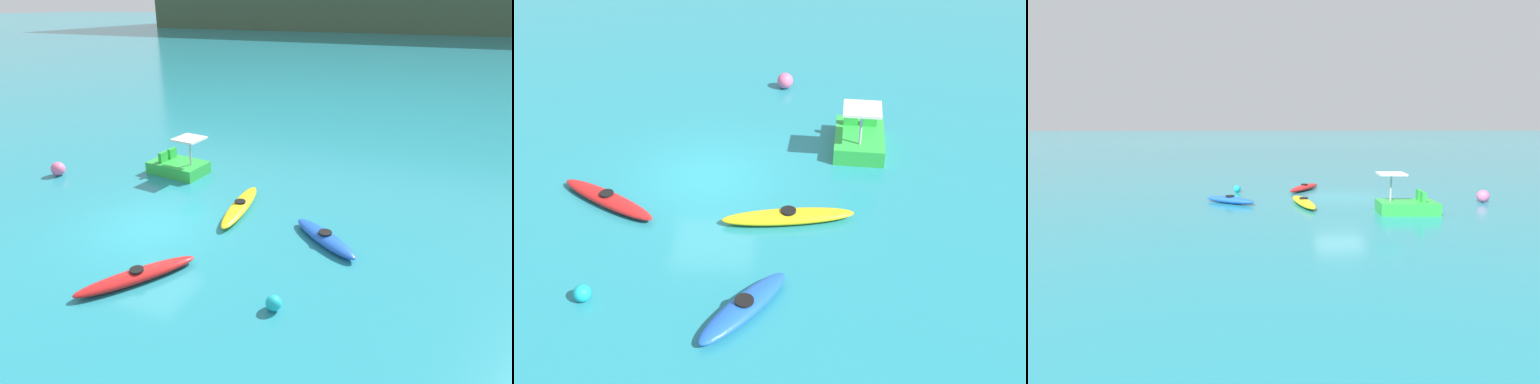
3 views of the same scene
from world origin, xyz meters
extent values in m
plane|color=teal|center=(0.00, 0.00, 0.00)|extent=(600.00, 600.00, 0.00)
ellipsoid|color=red|center=(1.50, -2.56, 0.16)|extent=(2.30, 3.05, 0.32)
cylinder|color=black|center=(1.50, -2.56, 0.35)|extent=(0.51, 0.51, 0.05)
ellipsoid|color=blue|center=(5.53, 1.35, 0.16)|extent=(2.57, 2.17, 0.32)
cylinder|color=black|center=(5.53, 1.35, 0.35)|extent=(0.58, 0.58, 0.05)
ellipsoid|color=yellow|center=(2.19, 2.28, 0.16)|extent=(1.03, 3.48, 0.32)
cylinder|color=black|center=(2.19, 2.28, 0.35)|extent=(0.44, 0.44, 0.05)
cube|color=green|center=(-1.83, 4.47, 0.25)|extent=(2.54, 1.74, 0.50)
cube|color=green|center=(-2.34, 4.83, 0.72)|extent=(0.21, 0.45, 0.44)
cube|color=green|center=(-2.40, 4.23, 0.72)|extent=(0.21, 0.45, 0.44)
cylinder|color=#B2B2B7|center=(-1.13, 4.40, 1.05)|extent=(0.08, 0.08, 1.10)
cube|color=silver|center=(-1.13, 4.40, 1.64)|extent=(1.21, 1.21, 0.08)
sphere|color=#19B7C6|center=(5.23, -2.19, 0.20)|extent=(0.39, 0.39, 0.39)
sphere|color=pink|center=(-6.38, 2.16, 0.29)|extent=(0.59, 0.59, 0.59)
camera|label=1|loc=(8.06, -9.70, 6.74)|focal=29.33mm
camera|label=2|loc=(15.14, 2.12, 9.31)|focal=43.32mm
camera|label=3|loc=(5.00, 22.54, 3.60)|focal=32.11mm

